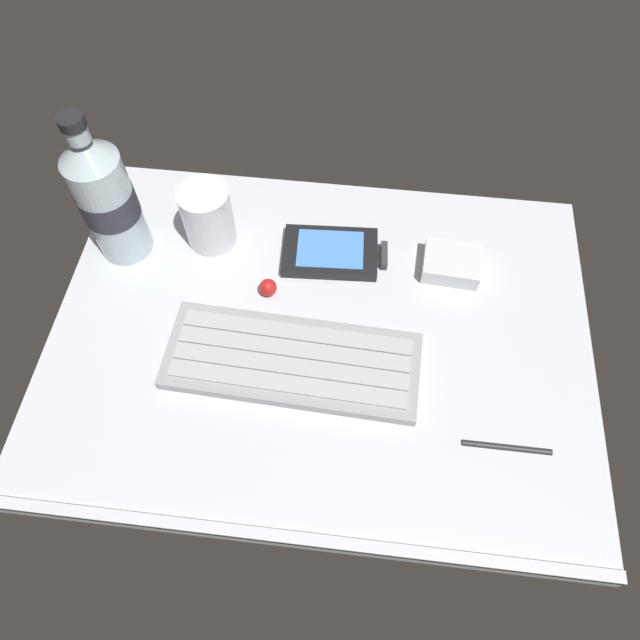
{
  "coord_description": "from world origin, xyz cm",
  "views": [
    {
      "loc": [
        3.85,
        -33.66,
        60.15
      ],
      "look_at": [
        0.0,
        0.0,
        3.0
      ],
      "focal_mm": 32.56,
      "sensor_mm": 36.0,
      "label": 1
    }
  ],
  "objects_px": {
    "juice_cup": "(208,218)",
    "trackball_mouse": "(268,287)",
    "water_bottle": "(106,198)",
    "keyboard": "(292,360)",
    "charger_block": "(451,264)",
    "handheld_device": "(335,253)",
    "stylus_pen": "(507,446)"
  },
  "relations": [
    {
      "from": "juice_cup",
      "to": "trackball_mouse",
      "type": "distance_m",
      "value": 0.12
    },
    {
      "from": "trackball_mouse",
      "to": "water_bottle",
      "type": "bearing_deg",
      "value": 165.22
    },
    {
      "from": "keyboard",
      "to": "trackball_mouse",
      "type": "relative_size",
      "value": 13.38
    },
    {
      "from": "juice_cup",
      "to": "trackball_mouse",
      "type": "xyz_separation_m",
      "value": [
        0.09,
        -0.08,
        -0.03
      ]
    },
    {
      "from": "water_bottle",
      "to": "charger_block",
      "type": "xyz_separation_m",
      "value": [
        0.42,
        0.01,
        -0.08
      ]
    },
    {
      "from": "keyboard",
      "to": "handheld_device",
      "type": "height_order",
      "value": "keyboard"
    },
    {
      "from": "keyboard",
      "to": "charger_block",
      "type": "height_order",
      "value": "charger_block"
    },
    {
      "from": "handheld_device",
      "to": "juice_cup",
      "type": "xyz_separation_m",
      "value": [
        -0.16,
        0.01,
        0.03
      ]
    },
    {
      "from": "keyboard",
      "to": "juice_cup",
      "type": "xyz_separation_m",
      "value": [
        -0.13,
        0.17,
        0.03
      ]
    },
    {
      "from": "keyboard",
      "to": "charger_block",
      "type": "bearing_deg",
      "value": 40.69
    },
    {
      "from": "water_bottle",
      "to": "trackball_mouse",
      "type": "height_order",
      "value": "water_bottle"
    },
    {
      "from": "water_bottle",
      "to": "trackball_mouse",
      "type": "relative_size",
      "value": 9.45
    },
    {
      "from": "water_bottle",
      "to": "trackball_mouse",
      "type": "bearing_deg",
      "value": -14.78
    },
    {
      "from": "juice_cup",
      "to": "charger_block",
      "type": "height_order",
      "value": "juice_cup"
    },
    {
      "from": "charger_block",
      "to": "stylus_pen",
      "type": "distance_m",
      "value": 0.24
    },
    {
      "from": "stylus_pen",
      "to": "handheld_device",
      "type": "bearing_deg",
      "value": 131.63
    },
    {
      "from": "keyboard",
      "to": "stylus_pen",
      "type": "distance_m",
      "value": 0.25
    },
    {
      "from": "handheld_device",
      "to": "water_bottle",
      "type": "height_order",
      "value": "water_bottle"
    },
    {
      "from": "handheld_device",
      "to": "stylus_pen",
      "type": "bearing_deg",
      "value": -48.22
    },
    {
      "from": "charger_block",
      "to": "stylus_pen",
      "type": "bearing_deg",
      "value": -75.05
    },
    {
      "from": "handheld_device",
      "to": "charger_block",
      "type": "height_order",
      "value": "charger_block"
    },
    {
      "from": "charger_block",
      "to": "trackball_mouse",
      "type": "bearing_deg",
      "value": -164.78
    },
    {
      "from": "handheld_device",
      "to": "trackball_mouse",
      "type": "relative_size",
      "value": 5.95
    },
    {
      "from": "handheld_device",
      "to": "charger_block",
      "type": "bearing_deg",
      "value": -1.71
    },
    {
      "from": "handheld_device",
      "to": "stylus_pen",
      "type": "xyz_separation_m",
      "value": [
        0.21,
        -0.23,
        -0.0
      ]
    },
    {
      "from": "handheld_device",
      "to": "water_bottle",
      "type": "bearing_deg",
      "value": -177.04
    },
    {
      "from": "keyboard",
      "to": "trackball_mouse",
      "type": "bearing_deg",
      "value": 114.55
    },
    {
      "from": "juice_cup",
      "to": "stylus_pen",
      "type": "bearing_deg",
      "value": -33.36
    },
    {
      "from": "trackball_mouse",
      "to": "stylus_pen",
      "type": "distance_m",
      "value": 0.33
    },
    {
      "from": "trackball_mouse",
      "to": "stylus_pen",
      "type": "xyz_separation_m",
      "value": [
        0.28,
        -0.17,
        -0.01
      ]
    },
    {
      "from": "juice_cup",
      "to": "charger_block",
      "type": "bearing_deg",
      "value": -2.96
    },
    {
      "from": "keyboard",
      "to": "handheld_device",
      "type": "distance_m",
      "value": 0.16
    }
  ]
}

